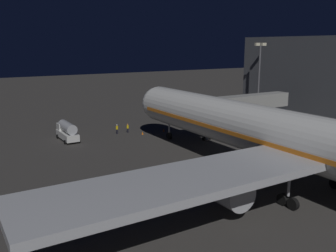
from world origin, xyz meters
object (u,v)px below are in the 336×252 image
jet_bridge (235,104)px  apron_floodlight_mast (259,75)px  traffic_cone_nose_starboard (143,133)px  ground_crew_under_port_wing (128,128)px  airliner_at_gate (319,146)px  ground_crew_near_nose_gear (117,129)px  fuel_tanker (67,131)px  traffic_cone_nose_port (164,130)px

jet_bridge → apron_floodlight_mast: (-14.34, -8.98, 3.75)m
traffic_cone_nose_starboard → ground_crew_under_port_wing: bearing=-58.1°
airliner_at_gate → ground_crew_near_nose_gear: (5.93, -37.00, -4.60)m
fuel_tanker → traffic_cone_nose_starboard: fuel_tanker is taller
jet_bridge → ground_crew_near_nose_gear: (17.10, -11.89, -4.71)m
apron_floodlight_mast → traffic_cone_nose_starboard: apron_floodlight_mast is taller
jet_bridge → traffic_cone_nose_port: 13.93m
fuel_tanker → apron_floodlight_mast: bearing=175.5°
airliner_at_gate → traffic_cone_nose_port: bearing=-93.7°
traffic_cone_nose_port → traffic_cone_nose_starboard: size_ratio=1.00×
airliner_at_gate → ground_crew_near_nose_gear: 37.76m
fuel_tanker → traffic_cone_nose_port: (-17.03, 2.96, -1.37)m
jet_bridge → traffic_cone_nose_port: bearing=-45.7°
apron_floodlight_mast → ground_crew_under_port_wing: bearing=-5.6°
ground_crew_near_nose_gear → airliner_at_gate: bearing=99.1°
jet_bridge → apron_floodlight_mast: apron_floodlight_mast is taller
jet_bridge → fuel_tanker: size_ratio=3.25×
apron_floodlight_mast → ground_crew_near_nose_gear: (31.43, -2.91, -8.46)m
ground_crew_near_nose_gear → ground_crew_under_port_wing: ground_crew_near_nose_gear is taller
airliner_at_gate → fuel_tanker: airliner_at_gate is taller
fuel_tanker → ground_crew_near_nose_gear: bearing=178.3°
ground_crew_near_nose_gear → traffic_cone_nose_port: 8.60m
traffic_cone_nose_port → apron_floodlight_mast: bearing=179.5°
fuel_tanker → traffic_cone_nose_starboard: size_ratio=11.55×
airliner_at_gate → ground_crew_near_nose_gear: airliner_at_gate is taller
fuel_tanker → traffic_cone_nose_port: fuel_tanker is taller
ground_crew_under_port_wing → traffic_cone_nose_port: 6.63m
airliner_at_gate → apron_floodlight_mast: bearing=-126.8°
fuel_tanker → ground_crew_near_nose_gear: 8.92m
apron_floodlight_mast → ground_crew_near_nose_gear: bearing=-5.3°
fuel_tanker → traffic_cone_nose_port: size_ratio=11.55×
fuel_tanker → jet_bridge: bearing=154.9°
apron_floodlight_mast → traffic_cone_nose_starboard: bearing=-0.5°
fuel_tanker → traffic_cone_nose_starboard: bearing=166.8°
apron_floodlight_mast → traffic_cone_nose_port: apron_floodlight_mast is taller
traffic_cone_nose_port → airliner_at_gate: bearing=86.3°
apron_floodlight_mast → traffic_cone_nose_starboard: (27.70, -0.22, -9.16)m
traffic_cone_nose_port → ground_crew_under_port_wing: bearing=-23.6°
ground_crew_near_nose_gear → apron_floodlight_mast: bearing=174.7°
jet_bridge → fuel_tanker: (25.99, -12.16, -4.04)m
airliner_at_gate → fuel_tanker: (14.83, -37.27, -3.93)m
jet_bridge → traffic_cone_nose_starboard: size_ratio=37.50×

